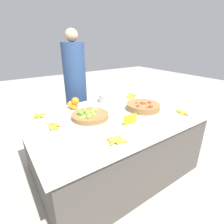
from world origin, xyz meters
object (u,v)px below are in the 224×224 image
(lime_bowl, at_px, (90,115))
(metal_bowl, at_px, (111,98))
(price_sign, at_px, (130,119))
(vendor_person, at_px, (76,90))
(tomato_basket, at_px, (143,106))

(lime_bowl, distance_m, metal_bowl, 0.55)
(price_sign, xyz_separation_m, vendor_person, (-0.00, 1.20, 0.01))
(lime_bowl, height_order, vendor_person, vendor_person)
(metal_bowl, distance_m, vendor_person, 0.61)
(tomato_basket, height_order, vendor_person, vendor_person)
(lime_bowl, distance_m, tomato_basket, 0.62)
(metal_bowl, bearing_deg, lime_bowl, -146.94)
(tomato_basket, bearing_deg, metal_bowl, 108.92)
(lime_bowl, distance_m, price_sign, 0.42)
(price_sign, bearing_deg, vendor_person, 91.03)
(lime_bowl, xyz_separation_m, price_sign, (0.24, -0.34, 0.02))
(tomato_basket, distance_m, price_sign, 0.41)
(tomato_basket, relative_size, price_sign, 2.54)
(lime_bowl, bearing_deg, metal_bowl, 33.06)
(tomato_basket, xyz_separation_m, price_sign, (-0.36, -0.20, 0.01))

